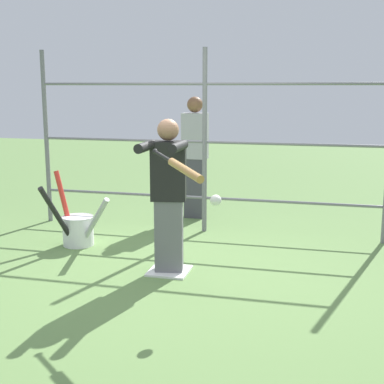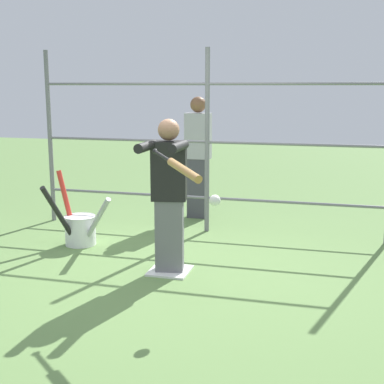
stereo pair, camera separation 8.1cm
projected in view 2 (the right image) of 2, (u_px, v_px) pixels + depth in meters
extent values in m
plane|color=#608447|center=(170.00, 272.00, 5.41)|extent=(24.00, 24.00, 0.00)
cube|color=white|center=(170.00, 271.00, 5.41)|extent=(0.40, 0.40, 0.02)
cylinder|color=slate|center=(207.00, 142.00, 6.70)|extent=(0.06, 0.06, 2.31)
cylinder|color=slate|center=(50.00, 138.00, 7.26)|extent=(0.06, 0.06, 2.31)
cylinder|color=slate|center=(207.00, 198.00, 6.84)|extent=(4.40, 0.04, 0.04)
cylinder|color=slate|center=(207.00, 142.00, 6.70)|extent=(4.40, 0.04, 0.04)
cylinder|color=slate|center=(207.00, 84.00, 6.56)|extent=(4.40, 0.04, 0.04)
cube|color=slate|center=(170.00, 236.00, 5.34)|extent=(0.30, 0.22, 0.74)
cube|color=black|center=(169.00, 171.00, 5.21)|extent=(0.37, 0.25, 0.58)
sphere|color=#9E7051|center=(169.00, 130.00, 5.13)|extent=(0.21, 0.21, 0.21)
cylinder|color=black|center=(178.00, 147.00, 4.95)|extent=(0.09, 0.41, 0.09)
cylinder|color=black|center=(146.00, 146.00, 4.98)|extent=(0.09, 0.41, 0.09)
sphere|color=black|center=(155.00, 151.00, 4.77)|extent=(0.05, 0.05, 0.05)
cylinder|color=black|center=(163.00, 156.00, 4.63)|extent=(0.25, 0.28, 0.08)
cylinder|color=#B27F42|center=(184.00, 170.00, 4.26)|extent=(0.40, 0.44, 0.14)
sphere|color=white|center=(215.00, 200.00, 4.48)|extent=(0.10, 0.10, 0.10)
cylinder|color=white|center=(80.00, 230.00, 6.31)|extent=(0.36, 0.36, 0.34)
torus|color=white|center=(80.00, 216.00, 6.28)|extent=(0.37, 0.37, 0.01)
cylinder|color=#B2B2B7|center=(96.00, 222.00, 6.06)|extent=(0.50, 0.31, 0.63)
cylinder|color=black|center=(60.00, 216.00, 6.01)|extent=(0.21, 0.52, 0.77)
cylinder|color=red|center=(67.00, 206.00, 6.33)|extent=(0.27, 0.11, 0.84)
cube|color=#3F3F47|center=(198.00, 188.00, 7.57)|extent=(0.28, 0.17, 0.85)
cube|color=#99999E|center=(198.00, 136.00, 7.43)|extent=(0.35, 0.19, 0.63)
sphere|color=brown|center=(198.00, 105.00, 7.34)|extent=(0.22, 0.22, 0.22)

